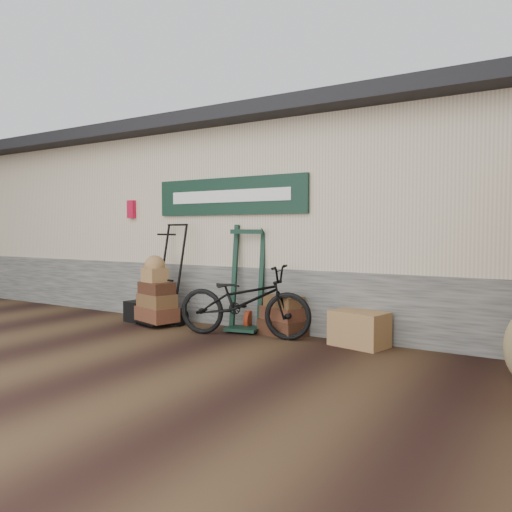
% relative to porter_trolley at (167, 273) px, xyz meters
% --- Properties ---
extents(ground, '(80.00, 80.00, 0.00)m').
position_rel_porter_trolley_xyz_m(ground, '(1.23, -0.63, -0.79)').
color(ground, black).
rests_on(ground, ground).
extents(station_building, '(14.40, 4.10, 3.20)m').
position_rel_porter_trolley_xyz_m(station_building, '(1.23, 2.11, 0.83)').
color(station_building, '#4C4C47').
rests_on(station_building, ground).
extents(porter_trolley, '(0.92, 0.79, 1.58)m').
position_rel_porter_trolley_xyz_m(porter_trolley, '(0.00, 0.00, 0.00)').
color(porter_trolley, black).
rests_on(porter_trolley, ground).
extents(green_barrow, '(0.63, 0.56, 1.52)m').
position_rel_porter_trolley_xyz_m(green_barrow, '(1.31, 0.22, -0.03)').
color(green_barrow, black).
rests_on(green_barrow, ground).
extents(suitcase_stack, '(0.72, 0.57, 0.56)m').
position_rel_porter_trolley_xyz_m(suitcase_stack, '(1.90, 0.22, -0.51)').
color(suitcase_stack, '#311B0F').
rests_on(suitcase_stack, ground).
extents(wicker_hamper, '(0.75, 0.57, 0.44)m').
position_rel_porter_trolley_xyz_m(wicker_hamper, '(3.03, 0.14, -0.57)').
color(wicker_hamper, olive).
rests_on(wicker_hamper, ground).
extents(black_trunk, '(0.36, 0.32, 0.32)m').
position_rel_porter_trolley_xyz_m(black_trunk, '(-0.56, -0.09, -0.63)').
color(black_trunk, black).
rests_on(black_trunk, ground).
extents(bicycle, '(1.05, 1.98, 1.09)m').
position_rel_porter_trolley_xyz_m(bicycle, '(1.51, -0.15, -0.24)').
color(bicycle, black).
rests_on(bicycle, ground).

